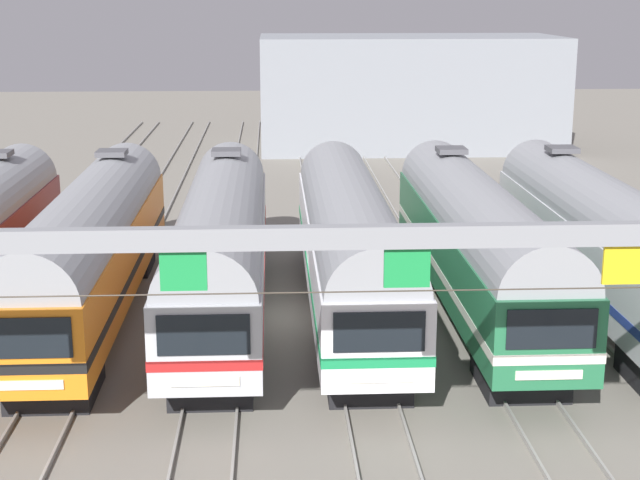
{
  "coord_description": "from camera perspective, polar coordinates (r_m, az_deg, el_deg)",
  "views": [
    {
      "loc": [
        -0.44,
        -31.35,
        10.76
      ],
      "look_at": [
        1.24,
        1.74,
        2.3
      ],
      "focal_mm": 54.23,
      "sensor_mm": 36.0,
      "label": 1
    }
  ],
  "objects": [
    {
      "name": "ground_plane",
      "position": [
        33.15,
        -1.99,
        -4.62
      ],
      "size": [
        160.0,
        160.0,
        0.0
      ],
      "primitive_type": "plane",
      "color": "gray"
    },
    {
      "name": "commuter_train_green",
      "position": [
        33.1,
        9.21,
        0.02
      ],
      "size": [
        2.88,
        18.06,
        5.05
      ],
      "color": "#236B42",
      "rests_on": "ground"
    },
    {
      "name": "commuter_train_stainless",
      "position": [
        32.42,
        -5.84,
        -0.17
      ],
      "size": [
        2.88,
        18.06,
        5.05
      ],
      "color": "#B2B5BA",
      "rests_on": "ground"
    },
    {
      "name": "commuter_train_white",
      "position": [
        32.47,
        1.77,
        -0.08
      ],
      "size": [
        2.88,
        18.06,
        4.77
      ],
      "color": "white",
      "rests_on": "ground"
    },
    {
      "name": "track_bed",
      "position": [
        49.52,
        -2.33,
        1.86
      ],
      "size": [
        23.03,
        70.0,
        0.15
      ],
      "color": "gray",
      "rests_on": "ground"
    },
    {
      "name": "commuter_train_orange",
      "position": [
        32.93,
        -13.34,
        -0.26
      ],
      "size": [
        2.88,
        18.06,
        5.05
      ],
      "color": "orange",
      "rests_on": "ground"
    },
    {
      "name": "maintenance_building",
      "position": [
        70.12,
        5.23,
        8.69
      ],
      "size": [
        21.02,
        10.0,
        7.87
      ],
      "primitive_type": "cube",
      "color": "gray",
      "rests_on": "ground"
    },
    {
      "name": "commuter_train_silver",
      "position": [
        34.25,
        16.27,
        0.11
      ],
      "size": [
        2.88,
        18.06,
        5.05
      ],
      "color": "silver",
      "rests_on": "ground"
    },
    {
      "name": "catenary_gantry",
      "position": [
        18.65,
        -1.43,
        -2.48
      ],
      "size": [
        26.77,
        0.44,
        6.97
      ],
      "color": "gray",
      "rests_on": "ground"
    }
  ]
}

